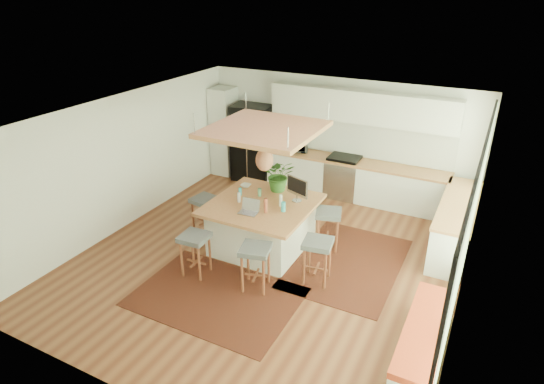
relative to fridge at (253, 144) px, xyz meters
The scene contains 37 objects.
floor 3.93m from the fridge, 56.41° to the right, with size 7.00×7.00×0.00m, color brown.
ceiling 4.21m from the fridge, 56.41° to the right, with size 7.00×7.00×0.00m, color white.
wall_back 2.18m from the fridge, ahead, with size 6.50×6.50×0.00m, color white.
wall_front 7.02m from the fridge, 72.46° to the right, with size 6.50×6.50×0.00m, color white.
wall_left 3.40m from the fridge, 109.70° to the right, with size 7.00×7.00×0.00m, color white.
wall_right 6.25m from the fridge, 30.67° to the right, with size 7.00×7.00×0.00m, color white.
window_wall 6.23m from the fridge, 30.81° to the right, with size 0.10×6.20×2.60m, color black, non-canonical shape.
pantry 0.86m from the fridge, behind, with size 0.55×0.60×2.25m, color white.
back_counter_base 2.71m from the fridge, ahead, with size 4.20×0.60×0.88m, color white.
back_counter_top 2.66m from the fridge, ahead, with size 4.24×0.64×0.05m, color #AE673E.
backsplash 2.71m from the fridge, ahead, with size 4.20×0.02×0.80m, color white.
upper_cabinets 2.93m from the fridge, ahead, with size 4.20×0.34×0.70m, color white.
range 2.45m from the fridge, ahead, with size 0.76×0.62×1.00m, color #A5A5AA, non-canonical shape.
right_counter_base 5.20m from the fridge, 13.17° to the right, with size 0.60×2.50×0.88m, color white.
right_counter_top 5.18m from the fridge, 13.17° to the right, with size 0.64×2.54×0.05m, color #AE673E.
window_bench 6.73m from the fridge, 40.87° to the right, with size 0.52×2.00×0.50m, color white, non-canonical shape.
ceiling_panel 3.50m from the fridge, 56.91° to the right, with size 1.86×1.86×0.80m, color #AE673E, non-canonical shape.
rug_near 5.03m from the fridge, 67.86° to the right, with size 2.60×1.80×0.01m, color black.
rug_right 4.46m from the fridge, 37.76° to the right, with size 1.80×2.60×0.01m, color black.
fridge is the anchor object (origin of this frame).
island 3.42m from the fridge, 57.89° to the right, with size 1.85×1.85×0.93m, color #AE673E, non-canonical shape.
stool_near_left 4.39m from the fridge, 73.90° to the right, with size 0.46×0.46×0.77m, color #494C51, non-canonical shape.
stool_near_right 4.72m from the fridge, 60.32° to the right, with size 0.47×0.47×0.79m, color #494C51, non-canonical shape.
stool_right_front 4.69m from the fridge, 47.52° to the right, with size 0.47×0.47×0.79m, color #494C51, non-canonical shape.
stool_right_back 3.78m from the fridge, 38.72° to the right, with size 0.46×0.46×0.79m, color #494C51, non-canonical shape.
stool_left_side 2.99m from the fridge, 79.84° to the right, with size 0.45×0.45×0.77m, color #494C51, non-canonical shape.
laptop 3.78m from the fridge, 61.96° to the right, with size 0.33×0.36×0.25m, color #A5A5AA, non-canonical shape.
monitor 3.43m from the fridge, 46.88° to the right, with size 0.52×0.18×0.48m, color #A5A5AA, non-canonical shape.
microwave 1.22m from the fridge, ahead, with size 0.52×0.29×0.35m, color #A5A5AA.
island_plant 2.89m from the fridge, 50.49° to the right, with size 0.58×0.65×0.51m, color #1E4C19.
island_bowl 2.64m from the fridge, 63.76° to the right, with size 0.20×0.20×0.05m, color silver.
island_bottle_0 3.04m from the fridge, 65.69° to the right, with size 0.07×0.07×0.19m, color #2CA5B3.
island_bottle_1 3.33m from the fridge, 65.11° to the right, with size 0.07×0.07×0.19m, color silver.
island_bottle_2 3.78m from the fridge, 57.10° to the right, with size 0.07×0.07×0.19m, color #A04A35.
island_bottle_3 3.55m from the fridge, 52.67° to the right, with size 0.07×0.07×0.19m, color silver.
island_bottle_4 3.07m from the fridge, 58.57° to the right, with size 0.07×0.07×0.19m, color #579166.
island_bottle_5 3.76m from the fridge, 52.24° to the right, with size 0.07×0.07×0.19m, color #2CA5B3.
Camera 1 is at (3.29, -6.33, 4.67)m, focal length 30.19 mm.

